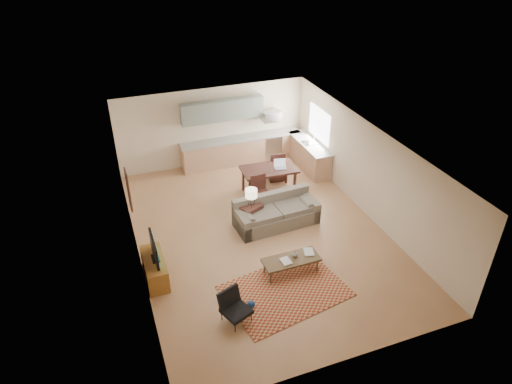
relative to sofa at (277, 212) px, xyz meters
name	(u,v)px	position (x,y,z in m)	size (l,w,h in m)	color
room	(260,191)	(-0.58, -0.23, 0.93)	(9.00, 9.00, 9.00)	#A5744D
kitchen_counter_back	(242,150)	(0.32, 3.95, 0.04)	(4.26, 0.64, 0.92)	tan
kitchen_counter_right	(309,155)	(2.35, 2.77, 0.04)	(0.64, 2.26, 0.92)	tan
kitchen_range	(271,145)	(1.42, 3.95, 0.03)	(0.62, 0.62, 0.90)	#A5A8AD
kitchen_microwave	(271,116)	(1.42, 3.97, 1.13)	(0.62, 0.40, 0.35)	#A5A8AD
upper_cabinets	(222,110)	(-0.28, 4.10, 1.53)	(2.80, 0.34, 0.70)	gray
window_right	(319,124)	(2.65, 2.77, 1.13)	(0.02, 1.40, 1.05)	white
wall_art_left	(129,190)	(-3.79, 0.67, 1.13)	(0.06, 0.42, 1.10)	olive
triptych	(210,116)	(-0.68, 4.24, 1.33)	(1.70, 0.04, 0.50)	beige
rug	(285,291)	(-0.83, -2.56, -0.41)	(2.72, 1.88, 0.02)	maroon
sofa	(277,212)	(0.00, 0.00, 0.00)	(2.42, 1.05, 0.84)	#696053
coffee_table	(291,265)	(-0.44, -1.99, -0.21)	(1.40, 0.56, 0.42)	#45331C
book_a	(282,262)	(-0.72, -2.05, 0.01)	(0.25, 0.32, 0.03)	maroon
book_b	(304,252)	(-0.05, -1.88, 0.01)	(0.31, 0.37, 0.02)	navy
vase	(295,254)	(-0.33, -1.93, 0.08)	(0.18, 0.18, 0.16)	black
armchair	(236,309)	(-2.17, -3.01, -0.06)	(0.63, 0.63, 0.72)	black
tv_credenza	(155,269)	(-3.57, -1.05, -0.13)	(0.48, 1.26, 0.58)	brown
tv	(154,249)	(-3.52, -1.05, 0.45)	(0.10, 0.97, 0.58)	black
console_table	(251,216)	(-0.69, 0.15, -0.08)	(0.58, 0.39, 0.68)	#381B16
table_lamp	(251,197)	(-0.69, 0.15, 0.53)	(0.33, 0.33, 0.54)	beige
dining_table	(269,180)	(0.44, 1.69, 0.00)	(1.67, 0.96, 0.85)	#381B16
dining_chair_near	(261,193)	(-0.09, 0.99, 0.08)	(0.48, 0.50, 1.00)	#381B16
dining_chair_far	(276,165)	(0.97, 2.40, 0.09)	(0.49, 0.51, 1.02)	#381B16
laptop	(281,164)	(0.77, 1.58, 0.56)	(0.36, 0.27, 0.27)	#A5A8AD
soap_bottle	(308,141)	(2.25, 2.70, 0.59)	(0.09, 0.09, 0.19)	beige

